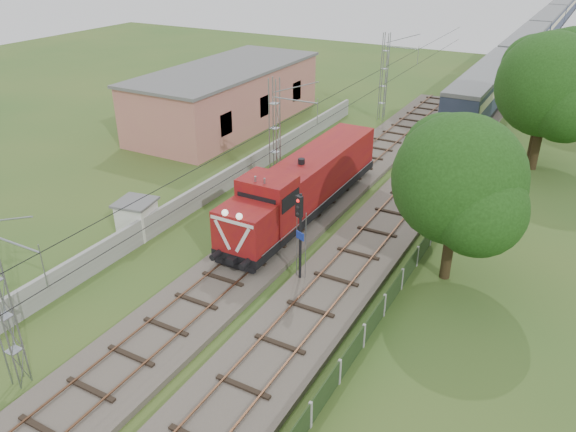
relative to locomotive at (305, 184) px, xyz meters
The scene contains 15 objects.
ground 10.64m from the locomotive, 90.00° to the right, with size 140.00×140.00×0.00m, color #2F5620.
track_main 3.94m from the locomotive, 90.00° to the right, with size 4.20×70.00×0.45m.
track_side 10.98m from the locomotive, 62.43° to the left, with size 4.20×80.00×0.45m.
catenary 3.85m from the locomotive, 151.88° to the left, with size 3.31×70.00×8.00m.
boundary_wall 6.83m from the locomotive, 166.38° to the left, with size 0.25×40.00×1.50m, color #9E9E99.
station_building 20.23m from the locomotive, 137.85° to the left, with size 8.40×20.40×5.22m.
fence 11.02m from the locomotive, 42.87° to the right, with size 0.12×32.00×1.20m.
locomotive is the anchor object (origin of this frame).
coach_rake 77.61m from the locomotive, 86.31° to the left, with size 3.22×120.42×3.72m.
signal_post 7.75m from the locomotive, 64.44° to the right, with size 0.52×0.43×4.95m.
relay_hut 10.16m from the locomotive, 137.08° to the right, with size 2.44×2.44×2.15m.
tree_a 10.58m from the locomotive, 15.93° to the right, with size 6.65×6.34×8.63m.
tree_b 19.57m from the locomotive, 53.08° to the left, with size 7.73×7.36×10.02m.
tree_c 20.24m from the locomotive, 55.90° to the left, with size 7.20×6.85×9.33m.
tree_d 31.52m from the locomotive, 67.61° to the left, with size 6.66×6.34×8.63m.
Camera 1 is at (14.36, -17.65, 15.89)m, focal length 35.00 mm.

